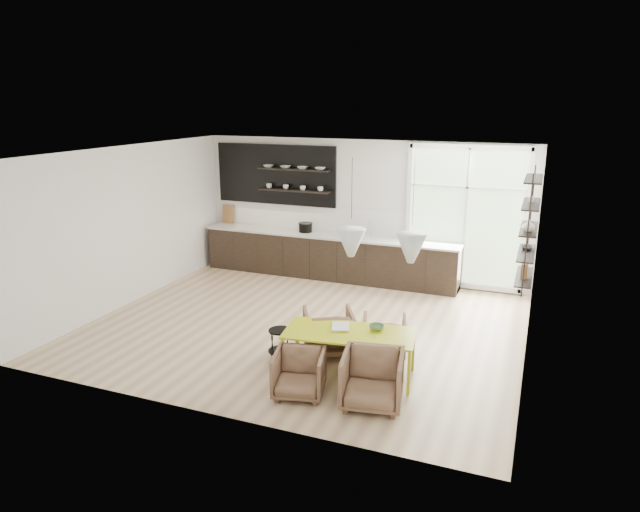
{
  "coord_description": "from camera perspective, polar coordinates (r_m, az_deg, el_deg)",
  "views": [
    {
      "loc": [
        3.52,
        -8.25,
        3.72
      ],
      "look_at": [
        0.02,
        0.6,
        1.07
      ],
      "focal_mm": 32.0,
      "sensor_mm": 36.0,
      "label": 1
    }
  ],
  "objects": [
    {
      "name": "table_book",
      "position": [
        7.94,
        1.17,
        -7.06
      ],
      "size": [
        0.33,
        0.38,
        0.03
      ],
      "primitive_type": "imported",
      "rotation": [
        0.0,
        0.0,
        0.32
      ],
      "color": "white",
      "rests_on": "dining_table"
    },
    {
      "name": "armchair_front_left",
      "position": [
        7.47,
        -2.11,
        -11.67
      ],
      "size": [
        0.78,
        0.79,
        0.6
      ],
      "primitive_type": "imported",
      "rotation": [
        0.0,
        0.0,
        0.24
      ],
      "color": "brown",
      "rests_on": "ground"
    },
    {
      "name": "armchair_back_right",
      "position": [
        8.6,
        6.42,
        -7.98
      ],
      "size": [
        0.78,
        0.79,
        0.59
      ],
      "primitive_type": "imported",
      "rotation": [
        0.0,
        0.0,
        3.4
      ],
      "color": "brown",
      "rests_on": "ground"
    },
    {
      "name": "armchair_back_left",
      "position": [
        8.61,
        0.86,
        -7.57
      ],
      "size": [
        0.98,
        0.98,
        0.67
      ],
      "primitive_type": "imported",
      "rotation": [
        0.0,
        0.0,
        3.63
      ],
      "color": "brown",
      "rests_on": "ground"
    },
    {
      "name": "table_bowl",
      "position": [
        7.91,
        5.69,
        -7.1
      ],
      "size": [
        0.25,
        0.25,
        0.06
      ],
      "primitive_type": "imported",
      "rotation": [
        0.0,
        0.0,
        0.25
      ],
      "color": "#53774A",
      "rests_on": "dining_table"
    },
    {
      "name": "armchair_front_right",
      "position": [
        7.25,
        5.24,
        -12.19
      ],
      "size": [
        0.87,
        0.88,
        0.7
      ],
      "primitive_type": "imported",
      "rotation": [
        0.0,
        0.0,
        0.18
      ],
      "color": "brown",
      "rests_on": "ground"
    },
    {
      "name": "kitchen_run",
      "position": [
        12.13,
        0.49,
        0.68
      ],
      "size": [
        5.54,
        0.69,
        2.75
      ],
      "color": "black",
      "rests_on": "ground"
    },
    {
      "name": "room",
      "position": [
        10.06,
        4.01,
        2.56
      ],
      "size": [
        7.02,
        6.01,
        2.91
      ],
      "color": "beige",
      "rests_on": "ground"
    },
    {
      "name": "wire_stool",
      "position": [
        8.45,
        -4.01,
        -8.38
      ],
      "size": [
        0.36,
        0.36,
        0.46
      ],
      "rotation": [
        0.0,
        0.0,
        -0.28
      ],
      "color": "black",
      "rests_on": "ground"
    },
    {
      "name": "right_shelving",
      "position": [
        9.65,
        20.11,
        2.24
      ],
      "size": [
        0.26,
        1.22,
        1.9
      ],
      "color": "black",
      "rests_on": "ground"
    },
    {
      "name": "dining_table",
      "position": [
        7.83,
        2.97,
        -7.9
      ],
      "size": [
        1.86,
        1.03,
        0.65
      ],
      "rotation": [
        0.0,
        0.0,
        0.14
      ],
      "color": "#B6BE12",
      "rests_on": "ground"
    }
  ]
}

